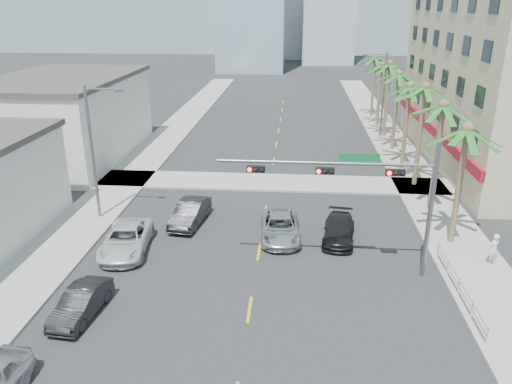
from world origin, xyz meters
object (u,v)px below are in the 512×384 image
(traffic_signal_mast, at_px, (369,186))
(car_parked_mid, at_px, (81,303))
(car_lane_right, at_px, (339,230))
(car_lane_center, at_px, (280,227))
(car_lane_left, at_px, (190,213))
(car_parked_far, at_px, (126,240))
(pedestrian, at_px, (493,249))

(traffic_signal_mast, xyz_separation_m, car_parked_mid, (-13.58, -5.05, -4.39))
(car_parked_mid, height_order, car_lane_right, car_parked_mid)
(traffic_signal_mast, bearing_deg, car_lane_center, 138.86)
(car_lane_left, bearing_deg, car_parked_far, -117.54)
(car_parked_mid, distance_m, car_parked_far, 6.51)
(traffic_signal_mast, bearing_deg, pedestrian, 10.57)
(car_parked_mid, xyz_separation_m, pedestrian, (20.85, 6.41, 0.39))
(car_lane_center, relative_size, pedestrian, 2.82)
(car_parked_far, distance_m, car_lane_right, 12.87)
(car_lane_center, height_order, car_lane_right, car_lane_center)
(car_lane_right, height_order, pedestrian, pedestrian)
(traffic_signal_mast, height_order, car_parked_mid, traffic_signal_mast)
(car_parked_far, bearing_deg, car_lane_left, 49.51)
(car_lane_right, distance_m, pedestrian, 8.68)
(car_lane_center, bearing_deg, pedestrian, -16.28)
(car_parked_mid, xyz_separation_m, car_lane_center, (8.98, 9.08, 0.04))
(car_lane_left, relative_size, pedestrian, 2.56)
(car_parked_mid, relative_size, car_parked_far, 0.75)
(car_lane_left, xyz_separation_m, pedestrian, (17.91, -4.36, 0.29))
(car_lane_right, bearing_deg, pedestrian, -11.31)
(car_lane_center, relative_size, car_lane_right, 1.12)
(car_lane_left, xyz_separation_m, car_lane_center, (6.04, -1.69, -0.05))
(car_parked_far, height_order, car_lane_center, car_parked_far)
(car_parked_far, height_order, car_lane_right, car_parked_far)
(pedestrian, bearing_deg, traffic_signal_mast, -21.25)
(car_parked_far, bearing_deg, car_lane_right, 5.77)
(car_parked_far, height_order, car_lane_left, car_lane_left)
(traffic_signal_mast, relative_size, car_lane_left, 2.39)
(car_parked_mid, distance_m, pedestrian, 21.81)
(pedestrian, bearing_deg, car_lane_right, -49.95)
(car_lane_center, xyz_separation_m, car_lane_right, (3.63, 0.03, -0.05))
(car_parked_mid, distance_m, car_lane_left, 11.16)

